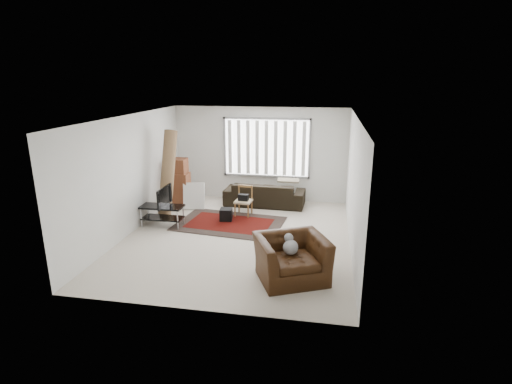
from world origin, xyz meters
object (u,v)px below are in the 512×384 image
at_px(sofa, 265,190).
at_px(tv_stand, 162,211).
at_px(moving_boxes, 180,184).
at_px(armchair, 291,255).
at_px(side_chair, 244,200).

bearing_deg(sofa, tv_stand, 45.41).
height_order(moving_boxes, armchair, moving_boxes).
relative_size(tv_stand, sofa, 0.46).
distance_m(tv_stand, moving_boxes, 1.65).
bearing_deg(side_chair, tv_stand, -143.78).
xyz_separation_m(moving_boxes, side_chair, (1.94, -0.53, -0.19)).
distance_m(moving_boxes, side_chair, 2.02).
distance_m(moving_boxes, armchair, 5.09).
relative_size(sofa, side_chair, 2.86).
height_order(tv_stand, moving_boxes, moving_boxes).
distance_m(sofa, armchair, 4.32).
xyz_separation_m(moving_boxes, sofa, (2.34, 0.45, -0.19)).
bearing_deg(sofa, side_chair, 69.68).
bearing_deg(sofa, armchair, 107.21).
height_order(sofa, armchair, armchair).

